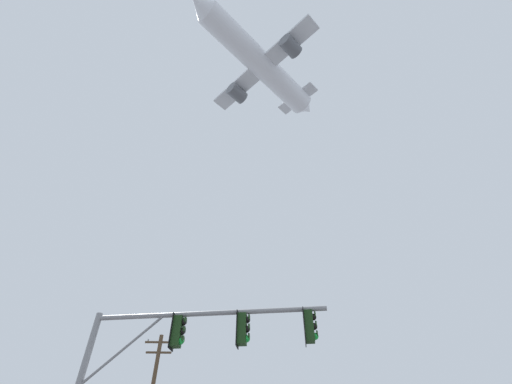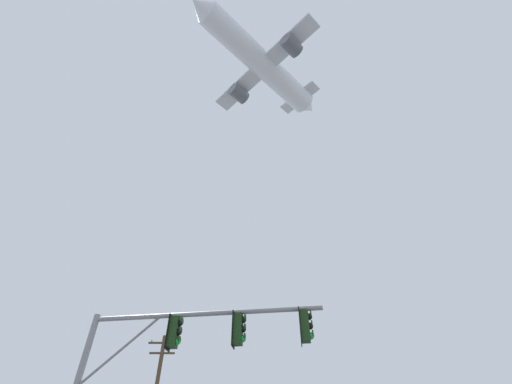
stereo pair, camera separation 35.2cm
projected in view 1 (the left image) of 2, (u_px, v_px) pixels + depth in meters
The scene contains 2 objects.
signal_pole_near at pixel (182, 353), 10.12m from camera, with size 7.33×1.31×6.04m.
airplane at pixel (259, 63), 45.83m from camera, with size 18.12×17.53×6.12m.
Camera 1 is at (-0.80, -3.50, 1.76)m, focal length 24.19 mm.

